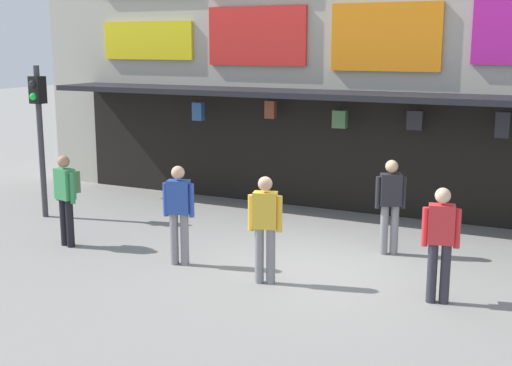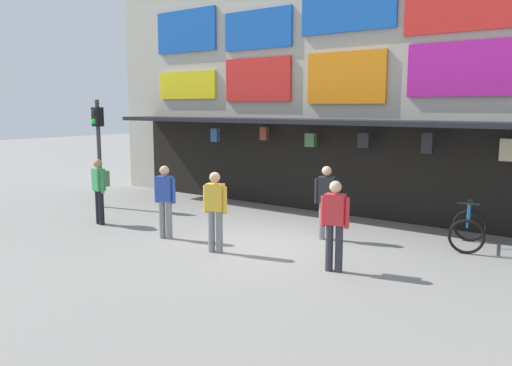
{
  "view_description": "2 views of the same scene",
  "coord_description": "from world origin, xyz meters",
  "px_view_note": "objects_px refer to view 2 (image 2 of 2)",
  "views": [
    {
      "loc": [
        3.88,
        -10.04,
        3.63
      ],
      "look_at": [
        -1.02,
        -0.02,
        1.34
      ],
      "focal_mm": 47.67,
      "sensor_mm": 36.0,
      "label": 1
    },
    {
      "loc": [
        6.43,
        -8.81,
        2.99
      ],
      "look_at": [
        -0.61,
        0.71,
        1.23
      ],
      "focal_mm": 36.01,
      "sensor_mm": 36.0,
      "label": 2
    }
  ],
  "objects_px": {
    "bicycle_parked": "(468,229)",
    "pedestrian_in_purple": "(326,198)",
    "pedestrian_in_black": "(215,207)",
    "pedestrian_in_red": "(335,219)",
    "traffic_light_near": "(98,136)",
    "pedestrian_in_blue": "(165,198)",
    "pedestrian_in_yellow": "(100,186)"
  },
  "relations": [
    {
      "from": "traffic_light_near",
      "to": "pedestrian_in_yellow",
      "type": "xyz_separation_m",
      "value": [
        1.92,
        -1.44,
        -1.16
      ]
    },
    {
      "from": "pedestrian_in_blue",
      "to": "pedestrian_in_red",
      "type": "xyz_separation_m",
      "value": [
        4.23,
        0.18,
        0.04
      ]
    },
    {
      "from": "pedestrian_in_purple",
      "to": "pedestrian_in_black",
      "type": "distance_m",
      "value": 2.65
    },
    {
      "from": "pedestrian_in_blue",
      "to": "pedestrian_in_red",
      "type": "bearing_deg",
      "value": 2.42
    },
    {
      "from": "pedestrian_in_blue",
      "to": "pedestrian_in_red",
      "type": "height_order",
      "value": "same"
    },
    {
      "from": "pedestrian_in_purple",
      "to": "pedestrian_in_red",
      "type": "bearing_deg",
      "value": -57.28
    },
    {
      "from": "pedestrian_in_blue",
      "to": "pedestrian_in_yellow",
      "type": "bearing_deg",
      "value": 179.36
    },
    {
      "from": "pedestrian_in_red",
      "to": "pedestrian_in_black",
      "type": "xyz_separation_m",
      "value": [
        -2.56,
        -0.37,
        -0.04
      ]
    },
    {
      "from": "bicycle_parked",
      "to": "pedestrian_in_black",
      "type": "relative_size",
      "value": 0.76
    },
    {
      "from": "pedestrian_in_black",
      "to": "bicycle_parked",
      "type": "bearing_deg",
      "value": 40.4
    },
    {
      "from": "pedestrian_in_blue",
      "to": "traffic_light_near",
      "type": "bearing_deg",
      "value": 161.3
    },
    {
      "from": "bicycle_parked",
      "to": "pedestrian_in_blue",
      "type": "xyz_separation_m",
      "value": [
        -5.78,
        -3.31,
        0.55
      ]
    },
    {
      "from": "bicycle_parked",
      "to": "pedestrian_in_blue",
      "type": "distance_m",
      "value": 6.68
    },
    {
      "from": "pedestrian_in_purple",
      "to": "pedestrian_in_red",
      "type": "xyz_separation_m",
      "value": [
        1.24,
        -1.92,
        0.04
      ]
    },
    {
      "from": "bicycle_parked",
      "to": "pedestrian_in_purple",
      "type": "height_order",
      "value": "pedestrian_in_purple"
    },
    {
      "from": "traffic_light_near",
      "to": "pedestrian_in_blue",
      "type": "height_order",
      "value": "traffic_light_near"
    },
    {
      "from": "pedestrian_in_purple",
      "to": "pedestrian_in_black",
      "type": "xyz_separation_m",
      "value": [
        -1.32,
        -2.29,
        0.0
      ]
    },
    {
      "from": "pedestrian_in_red",
      "to": "bicycle_parked",
      "type": "bearing_deg",
      "value": 63.64
    },
    {
      "from": "pedestrian_in_purple",
      "to": "pedestrian_in_yellow",
      "type": "bearing_deg",
      "value": -158.99
    },
    {
      "from": "pedestrian_in_yellow",
      "to": "pedestrian_in_black",
      "type": "bearing_deg",
      "value": -3.05
    },
    {
      "from": "traffic_light_near",
      "to": "bicycle_parked",
      "type": "xyz_separation_m",
      "value": [
        10.11,
        1.84,
        -1.75
      ]
    },
    {
      "from": "pedestrian_in_black",
      "to": "pedestrian_in_purple",
      "type": "bearing_deg",
      "value": 60.01
    },
    {
      "from": "pedestrian_in_yellow",
      "to": "pedestrian_in_blue",
      "type": "bearing_deg",
      "value": -0.64
    },
    {
      "from": "bicycle_parked",
      "to": "pedestrian_in_red",
      "type": "bearing_deg",
      "value": -116.36
    },
    {
      "from": "pedestrian_in_red",
      "to": "pedestrian_in_black",
      "type": "height_order",
      "value": "same"
    },
    {
      "from": "pedestrian_in_blue",
      "to": "pedestrian_in_black",
      "type": "height_order",
      "value": "same"
    },
    {
      "from": "pedestrian_in_red",
      "to": "pedestrian_in_blue",
      "type": "bearing_deg",
      "value": -177.58
    },
    {
      "from": "traffic_light_near",
      "to": "pedestrian_in_red",
      "type": "distance_m",
      "value": 8.73
    },
    {
      "from": "pedestrian_in_purple",
      "to": "pedestrian_in_red",
      "type": "distance_m",
      "value": 2.29
    },
    {
      "from": "pedestrian_in_black",
      "to": "traffic_light_near",
      "type": "bearing_deg",
      "value": 164.57
    },
    {
      "from": "pedestrian_in_purple",
      "to": "pedestrian_in_yellow",
      "type": "distance_m",
      "value": 5.79
    },
    {
      "from": "bicycle_parked",
      "to": "pedestrian_in_red",
      "type": "height_order",
      "value": "pedestrian_in_red"
    }
  ]
}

